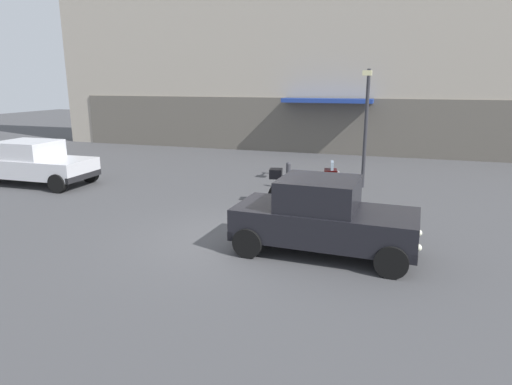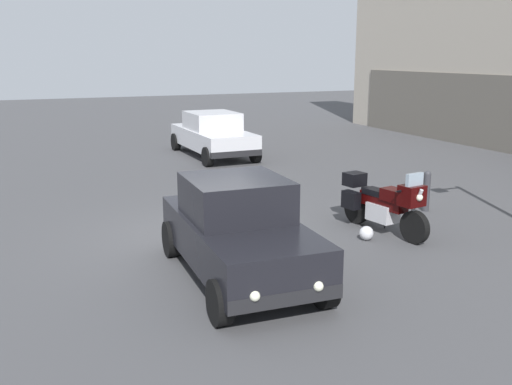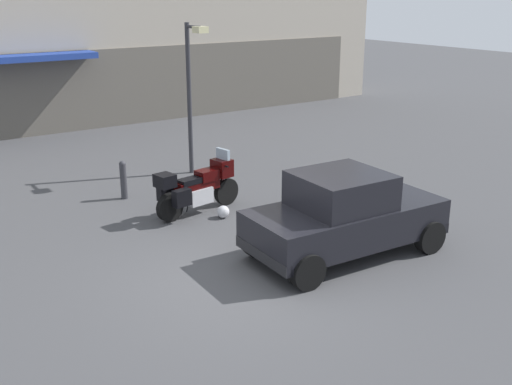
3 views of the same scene
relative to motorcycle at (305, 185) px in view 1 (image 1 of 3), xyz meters
The scene contains 8 objects.
ground_plane 3.66m from the motorcycle, 107.17° to the right, with size 80.00×80.00×0.00m, color #424244.
building_facade_rear 12.66m from the motorcycle, 95.45° to the left, with size 31.21×3.40×13.09m.
motorcycle is the anchor object (origin of this frame).
helmet 0.82m from the motorcycle, 61.89° to the right, with size 0.28×0.28×0.28m, color silver.
car_hatchback_near 3.78m from the motorcycle, 72.41° to the right, with size 3.93×1.93×1.64m.
car_sedan_far 9.96m from the motorcycle, behind, with size 4.60×1.96×1.56m.
streetlamp_curbside 3.66m from the motorcycle, 62.48° to the left, with size 0.28×0.94×4.02m.
bollard_curbside 2.13m from the motorcycle, 117.04° to the left, with size 0.16×0.16×0.95m.
Camera 1 is at (3.62, -9.17, 3.61)m, focal length 31.14 mm.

